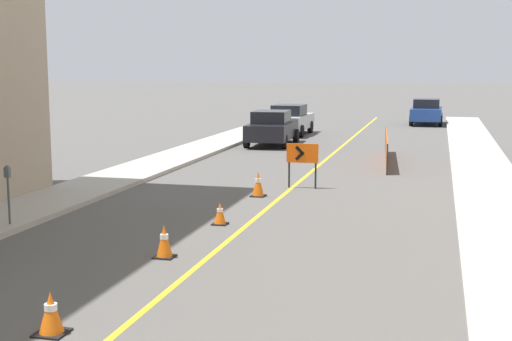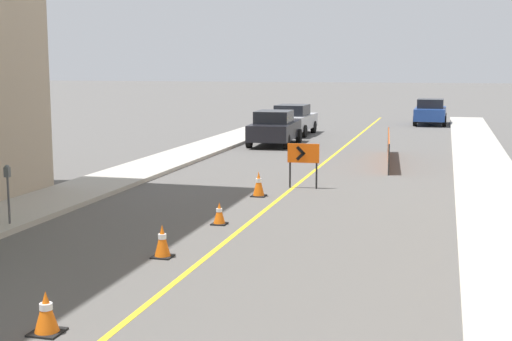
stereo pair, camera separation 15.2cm
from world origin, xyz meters
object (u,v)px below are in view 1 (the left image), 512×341
(arrow_barricade_primary, at_px, (302,156))
(parked_car_curb_far, at_px, (426,112))
(traffic_cone_fifth, at_px, (220,214))
(parking_meter_far_curb, at_px, (8,183))
(traffic_cone_fourth, at_px, (164,241))
(traffic_cone_third, at_px, (51,313))
(parked_car_curb_mid, at_px, (290,120))
(parked_car_curb_near, at_px, (272,128))
(traffic_cone_farthest, at_px, (258,184))

(arrow_barricade_primary, height_order, parked_car_curb_far, parked_car_curb_far)
(traffic_cone_fifth, height_order, parking_meter_far_curb, parking_meter_far_curb)
(traffic_cone_fourth, bearing_deg, traffic_cone_third, -90.60)
(traffic_cone_third, relative_size, parked_car_curb_mid, 0.14)
(parked_car_curb_near, bearing_deg, traffic_cone_farthest, -81.36)
(traffic_cone_fifth, distance_m, parked_car_curb_near, 16.45)
(traffic_cone_fifth, bearing_deg, arrow_barricade_primary, 80.07)
(traffic_cone_fourth, bearing_deg, traffic_cone_fifth, 86.46)
(traffic_cone_fourth, xyz_separation_m, traffic_cone_fifth, (0.19, 2.99, -0.06))
(arrow_barricade_primary, bearing_deg, parked_car_curb_near, 103.09)
(parked_car_curb_far, relative_size, parking_meter_far_curb, 3.24)
(traffic_cone_fifth, height_order, parked_car_curb_near, parked_car_curb_near)
(traffic_cone_fifth, bearing_deg, parking_meter_far_curb, -159.02)
(traffic_cone_fifth, distance_m, traffic_cone_farthest, 3.67)
(traffic_cone_fourth, height_order, parked_car_curb_far, parked_car_curb_far)
(parked_car_curb_near, height_order, parked_car_curb_mid, same)
(traffic_cone_farthest, distance_m, parked_car_curb_mid, 17.81)
(traffic_cone_third, bearing_deg, parked_car_curb_near, 95.70)
(parked_car_curb_near, distance_m, parking_meter_far_curb, 18.02)
(traffic_cone_farthest, xyz_separation_m, parked_car_curb_far, (4.10, 26.02, 0.45))
(traffic_cone_third, height_order, parking_meter_far_curb, parking_meter_far_curb)
(parking_meter_far_curb, bearing_deg, traffic_cone_fifth, 20.98)
(traffic_cone_third, bearing_deg, arrow_barricade_primary, 84.66)
(traffic_cone_fifth, distance_m, arrow_barricade_primary, 5.43)
(parked_car_curb_mid, bearing_deg, traffic_cone_fifth, -81.62)
(parked_car_curb_near, xyz_separation_m, parked_car_curb_mid, (-0.21, 5.02, 0.00))
(arrow_barricade_primary, xyz_separation_m, parking_meter_far_curb, (-5.32, -6.99, 0.10))
(traffic_cone_farthest, xyz_separation_m, parked_car_curb_near, (-2.53, 12.58, 0.45))
(parked_car_curb_far, bearing_deg, traffic_cone_third, -95.92)
(traffic_cone_farthest, bearing_deg, parked_car_curb_far, 81.04)
(parked_car_curb_far, bearing_deg, traffic_cone_fifth, -97.06)
(traffic_cone_third, bearing_deg, traffic_cone_fifth, 88.15)
(traffic_cone_third, distance_m, parked_car_curb_mid, 28.43)
(arrow_barricade_primary, relative_size, parked_car_curb_near, 0.31)
(parked_car_curb_near, relative_size, parking_meter_far_curb, 3.29)
(traffic_cone_third, distance_m, parked_car_curb_near, 23.42)
(traffic_cone_fourth, distance_m, traffic_cone_fifth, 3.00)
(traffic_cone_third, height_order, parked_car_curb_far, parked_car_curb_far)
(traffic_cone_third, distance_m, traffic_cone_fifth, 7.06)
(parked_car_curb_near, bearing_deg, traffic_cone_fifth, -83.82)
(traffic_cone_third, xyz_separation_m, parked_car_curb_far, (4.31, 36.74, 0.50))
(parked_car_curb_mid, height_order, parking_meter_far_curb, parked_car_curb_mid)
(traffic_cone_third, xyz_separation_m, parked_car_curb_mid, (-2.53, 28.31, 0.50))
(traffic_cone_farthest, distance_m, parked_car_curb_far, 26.34)
(parked_car_curb_near, bearing_deg, parked_car_curb_far, 60.97)
(traffic_cone_third, xyz_separation_m, arrow_barricade_primary, (1.16, 12.35, 0.67))
(traffic_cone_farthest, relative_size, parked_car_curb_mid, 0.16)
(traffic_cone_fifth, height_order, parked_car_curb_mid, parked_car_curb_mid)
(traffic_cone_farthest, bearing_deg, traffic_cone_fifth, -89.71)
(traffic_cone_third, relative_size, parked_car_curb_far, 0.14)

